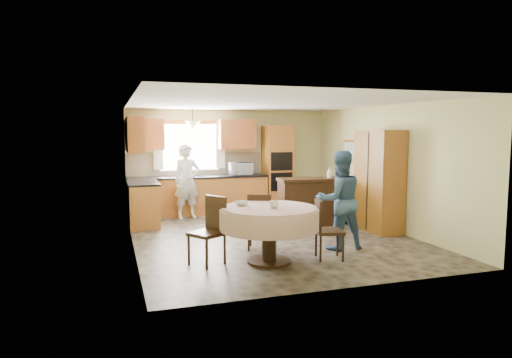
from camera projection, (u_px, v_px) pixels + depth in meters
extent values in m
cube|color=brown|center=(270.00, 236.00, 8.63)|extent=(5.00, 6.00, 0.01)
cube|color=white|center=(270.00, 103.00, 8.37)|extent=(5.00, 6.00, 0.01)
cube|color=#C4C07E|center=(230.00, 161.00, 11.34)|extent=(5.00, 0.02, 2.50)
cube|color=#C4C07E|center=(351.00, 190.00, 5.66)|extent=(5.00, 0.02, 2.50)
cube|color=#C4C07E|center=(132.00, 174.00, 7.74)|extent=(0.02, 6.00, 2.50)
cube|color=#C4C07E|center=(386.00, 167.00, 9.26)|extent=(0.02, 6.00, 2.50)
cube|color=white|center=(190.00, 147.00, 10.98)|extent=(1.40, 0.03, 1.10)
cube|color=white|center=(158.00, 145.00, 10.70)|extent=(0.22, 0.02, 1.15)
cube|color=white|center=(220.00, 145.00, 11.15)|extent=(0.22, 0.02, 1.15)
cube|color=#D27338|center=(199.00, 196.00, 10.88)|extent=(3.30, 0.60, 0.88)
cube|color=black|center=(198.00, 177.00, 10.83)|extent=(3.30, 0.64, 0.04)
cube|color=#D27338|center=(143.00, 205.00, 9.62)|extent=(0.60, 1.20, 0.88)
cube|color=black|center=(143.00, 183.00, 9.57)|extent=(0.64, 1.20, 0.04)
cube|color=beige|center=(196.00, 164.00, 11.08)|extent=(3.30, 0.02, 0.55)
cube|color=#C56B31|center=(145.00, 134.00, 10.49)|extent=(0.85, 0.33, 0.72)
cube|color=#C56B31|center=(237.00, 134.00, 11.16)|extent=(0.90, 0.33, 0.72)
cube|color=#C56B31|center=(135.00, 135.00, 9.42)|extent=(0.33, 1.20, 0.72)
cube|color=#D27338|center=(277.00, 168.00, 11.42)|extent=(0.66, 0.62, 2.12)
cube|color=black|center=(282.00, 161.00, 11.10)|extent=(0.56, 0.01, 0.45)
cube|color=black|center=(282.00, 182.00, 11.15)|extent=(0.56, 0.01, 0.45)
cone|color=beige|center=(193.00, 125.00, 10.47)|extent=(0.36, 0.36, 0.18)
cube|color=#341D0E|center=(309.00, 203.00, 9.62)|extent=(1.35, 0.63, 0.94)
cube|color=black|center=(351.00, 212.00, 9.81)|extent=(0.42, 0.35, 0.48)
cube|color=#D27338|center=(379.00, 181.00, 9.01)|extent=(0.53, 1.05, 2.00)
cylinder|color=#341D0E|center=(269.00, 237.00, 6.86)|extent=(0.22, 0.22, 0.78)
cylinder|color=#341D0E|center=(269.00, 261.00, 6.90)|extent=(0.66, 0.66, 0.04)
cylinder|color=beige|center=(269.00, 209.00, 6.81)|extent=(1.43, 1.43, 0.05)
cylinder|color=beige|center=(269.00, 219.00, 6.83)|extent=(1.49, 1.49, 0.31)
cube|color=#341D0E|center=(207.00, 234.00, 6.75)|extent=(0.61, 0.61, 0.05)
cube|color=#341D0E|center=(216.00, 213.00, 6.87)|extent=(0.26, 0.37, 0.52)
cylinder|color=#341D0E|center=(197.00, 254.00, 6.54)|extent=(0.04, 0.04, 0.45)
cylinder|color=#341D0E|center=(222.00, 252.00, 6.66)|extent=(0.04, 0.04, 0.45)
cylinder|color=#341D0E|center=(192.00, 248.00, 6.90)|extent=(0.04, 0.04, 0.45)
cylinder|color=#341D0E|center=(216.00, 246.00, 7.01)|extent=(0.04, 0.04, 0.45)
cube|color=#341D0E|center=(260.00, 223.00, 7.68)|extent=(0.54, 0.54, 0.05)
cube|color=#341D0E|center=(259.00, 209.00, 7.46)|extent=(0.38, 0.19, 0.49)
cylinder|color=#341D0E|center=(253.00, 240.00, 7.48)|extent=(0.04, 0.04, 0.42)
cylinder|color=#341D0E|center=(274.00, 238.00, 7.59)|extent=(0.04, 0.04, 0.42)
cylinder|color=#341D0E|center=(247.00, 235.00, 7.81)|extent=(0.04, 0.04, 0.42)
cylinder|color=#341D0E|center=(267.00, 233.00, 7.92)|extent=(0.04, 0.04, 0.42)
cube|color=#341D0E|center=(329.00, 232.00, 7.06)|extent=(0.49, 0.49, 0.05)
cube|color=#341D0E|center=(318.00, 215.00, 7.02)|extent=(0.13, 0.38, 0.48)
cylinder|color=#341D0E|center=(324.00, 249.00, 6.87)|extent=(0.03, 0.03, 0.41)
cylinder|color=#341D0E|center=(345.00, 248.00, 6.97)|extent=(0.03, 0.03, 0.41)
cylinder|color=#341D0E|center=(314.00, 244.00, 7.19)|extent=(0.03, 0.03, 0.41)
cylinder|color=#341D0E|center=(334.00, 242.00, 7.30)|extent=(0.03, 0.03, 0.41)
cube|color=gold|center=(351.00, 150.00, 10.53)|extent=(0.05, 0.57, 0.47)
cube|color=silver|center=(349.00, 150.00, 10.53)|extent=(0.01, 0.47, 0.38)
imported|color=silver|center=(240.00, 169.00, 11.08)|extent=(0.56, 0.38, 0.30)
imported|color=silver|center=(187.00, 182.00, 10.33)|extent=(0.69, 0.53, 1.69)
imported|color=#3A597E|center=(340.00, 200.00, 7.63)|extent=(0.85, 0.68, 1.66)
imported|color=#B2B2B2|center=(293.00, 180.00, 9.45)|extent=(0.29, 0.29, 0.06)
imported|color=silver|center=(329.00, 174.00, 9.69)|extent=(0.13, 0.13, 0.27)
imported|color=#B2B2B2|center=(274.00, 204.00, 6.73)|extent=(0.16, 0.16, 0.11)
imported|color=#B2B2B2|center=(242.00, 203.00, 6.96)|extent=(0.22, 0.22, 0.07)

